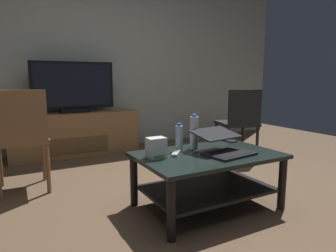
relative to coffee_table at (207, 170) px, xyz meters
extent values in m
plane|color=brown|center=(-0.13, -0.01, -0.30)|extent=(7.68, 7.68, 0.00)
cube|color=#A8B2A8|center=(-0.13, 2.49, 1.10)|extent=(6.40, 0.12, 2.80)
cube|color=black|center=(0.00, 0.00, 0.12)|extent=(1.08, 0.70, 0.03)
cube|color=black|center=(0.00, 0.00, -0.15)|extent=(0.95, 0.62, 0.02)
cylinder|color=black|center=(-0.49, -0.30, -0.10)|extent=(0.06, 0.06, 0.41)
cylinder|color=black|center=(0.49, -0.30, -0.10)|extent=(0.06, 0.06, 0.41)
cylinder|color=black|center=(-0.49, 0.30, -0.10)|extent=(0.06, 0.06, 0.41)
cylinder|color=black|center=(0.49, 0.30, -0.10)|extent=(0.06, 0.06, 0.41)
cube|color=olive|center=(-0.56, 2.17, -0.02)|extent=(1.63, 0.43, 0.57)
cube|color=brown|center=(-0.56, 1.95, -0.13)|extent=(0.73, 0.01, 0.20)
cube|color=black|center=(-0.56, 2.15, 0.29)|extent=(0.36, 0.20, 0.05)
cube|color=black|center=(-0.56, 2.15, 0.62)|extent=(1.03, 0.04, 0.60)
cube|color=black|center=(-0.56, 2.13, 0.62)|extent=(0.96, 0.01, 0.54)
cube|color=black|center=(1.21, 1.04, 0.14)|extent=(0.54, 0.54, 0.04)
cube|color=black|center=(1.16, 0.85, 0.36)|extent=(0.41, 0.14, 0.43)
cylinder|color=black|center=(1.44, 1.18, -0.09)|extent=(0.04, 0.04, 0.42)
cylinder|color=black|center=(1.08, 1.28, -0.09)|extent=(0.04, 0.04, 0.42)
cylinder|color=black|center=(1.34, 0.81, -0.09)|extent=(0.04, 0.04, 0.42)
cylinder|color=black|center=(0.98, 0.91, -0.09)|extent=(0.04, 0.04, 0.42)
cube|color=brown|center=(-1.24, 1.10, 0.16)|extent=(0.45, 0.45, 0.04)
cube|color=brown|center=(-1.24, 0.90, 0.39)|extent=(0.42, 0.04, 0.45)
cylinder|color=brown|center=(-1.05, 1.29, -0.08)|extent=(0.04, 0.04, 0.44)
cylinder|color=brown|center=(-1.43, 1.30, -0.08)|extent=(0.04, 0.04, 0.44)
cylinder|color=brown|center=(-1.05, 0.91, -0.08)|extent=(0.04, 0.04, 0.44)
cube|color=black|center=(0.12, -0.11, 0.14)|extent=(0.39, 0.30, 0.02)
cube|color=black|center=(0.12, -0.11, 0.15)|extent=(0.34, 0.24, 0.00)
cube|color=black|center=(0.09, 0.04, 0.27)|extent=(0.39, 0.30, 0.06)
cube|color=#3F8CD8|center=(0.10, 0.03, 0.27)|extent=(0.35, 0.26, 0.05)
cube|color=silver|center=(-0.40, 0.08, 0.21)|extent=(0.13, 0.10, 0.15)
cube|color=#19D84C|center=(-0.40, 0.02, 0.16)|extent=(0.08, 0.00, 0.01)
cylinder|color=silver|center=(0.00, 0.19, 0.27)|extent=(0.07, 0.07, 0.27)
cylinder|color=blue|center=(0.00, 0.19, 0.41)|extent=(0.04, 0.04, 0.02)
cylinder|color=silver|center=(-0.14, 0.19, 0.23)|extent=(0.06, 0.06, 0.20)
cylinder|color=blue|center=(-0.14, 0.19, 0.34)|extent=(0.03, 0.03, 0.02)
cube|color=black|center=(0.44, 0.27, 0.14)|extent=(0.08, 0.15, 0.01)
cube|color=#99999E|center=(-0.23, 0.09, 0.14)|extent=(0.14, 0.15, 0.02)
camera|label=1|loc=(-1.33, -1.81, 0.70)|focal=31.77mm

